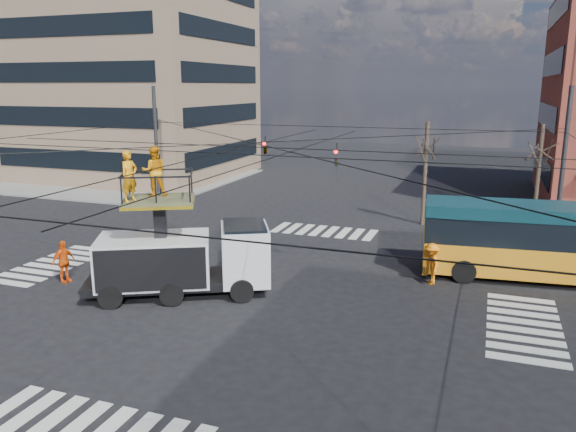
{
  "coord_description": "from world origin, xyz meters",
  "views": [
    {
      "loc": [
        8.47,
        -19.44,
        7.98
      ],
      "look_at": [
        0.55,
        2.47,
        2.57
      ],
      "focal_mm": 35.0,
      "sensor_mm": 36.0,
      "label": 1
    }
  ],
  "objects_px": {
    "city_bus": "(562,241)",
    "worker_ground": "(63,262)",
    "traffic_cone": "(94,287)",
    "utility_truck": "(182,246)",
    "flagger": "(432,264)"
  },
  "relations": [
    {
      "from": "utility_truck",
      "to": "worker_ground",
      "type": "xyz_separation_m",
      "value": [
        -5.35,
        -0.53,
        -1.07
      ]
    },
    {
      "from": "worker_ground",
      "to": "flagger",
      "type": "bearing_deg",
      "value": -57.3
    },
    {
      "from": "utility_truck",
      "to": "city_bus",
      "type": "distance_m",
      "value": 15.47
    },
    {
      "from": "traffic_cone",
      "to": "worker_ground",
      "type": "bearing_deg",
      "value": 158.73
    },
    {
      "from": "city_bus",
      "to": "flagger",
      "type": "distance_m",
      "value": 5.49
    },
    {
      "from": "city_bus",
      "to": "utility_truck",
      "type": "bearing_deg",
      "value": -160.54
    },
    {
      "from": "traffic_cone",
      "to": "flagger",
      "type": "height_order",
      "value": "flagger"
    },
    {
      "from": "city_bus",
      "to": "traffic_cone",
      "type": "bearing_deg",
      "value": -161.04
    },
    {
      "from": "utility_truck",
      "to": "city_bus",
      "type": "bearing_deg",
      "value": -2.0
    },
    {
      "from": "flagger",
      "to": "traffic_cone",
      "type": "bearing_deg",
      "value": -87.26
    },
    {
      "from": "utility_truck",
      "to": "city_bus",
      "type": "relative_size",
      "value": 0.64
    },
    {
      "from": "utility_truck",
      "to": "worker_ground",
      "type": "relative_size",
      "value": 4.07
    },
    {
      "from": "city_bus",
      "to": "worker_ground",
      "type": "height_order",
      "value": "city_bus"
    },
    {
      "from": "traffic_cone",
      "to": "worker_ground",
      "type": "relative_size",
      "value": 0.37
    },
    {
      "from": "traffic_cone",
      "to": "flagger",
      "type": "relative_size",
      "value": 0.38
    }
  ]
}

